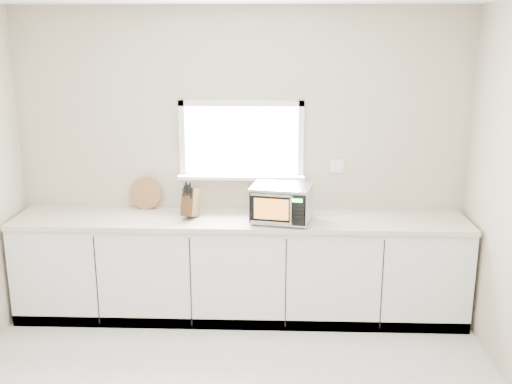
{
  "coord_description": "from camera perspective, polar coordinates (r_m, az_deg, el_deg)",
  "views": [
    {
      "loc": [
        0.32,
        -3.24,
        2.46
      ],
      "look_at": [
        0.15,
        1.55,
        1.19
      ],
      "focal_mm": 42.0,
      "sensor_mm": 36.0,
      "label": 1
    }
  ],
  "objects": [
    {
      "name": "knife_block",
      "position": [
        5.17,
        -6.23,
        -0.94
      ],
      "size": [
        0.16,
        0.25,
        0.33
      ],
      "rotation": [
        0.0,
        0.0,
        -0.26
      ],
      "color": "#4B351A",
      "rests_on": "countertop"
    },
    {
      "name": "microwave",
      "position": [
        5.03,
        2.43,
        -1.05
      ],
      "size": [
        0.54,
        0.47,
        0.31
      ],
      "rotation": [
        0.0,
        0.0,
        -0.19
      ],
      "color": "black",
      "rests_on": "countertop"
    },
    {
      "name": "back_wall",
      "position": [
        5.36,
        -1.37,
        3.03
      ],
      "size": [
        4.0,
        0.17,
        2.7
      ],
      "color": "#BAB094",
      "rests_on": "ground"
    },
    {
      "name": "cabinets",
      "position": [
        5.35,
        -1.51,
        -7.35
      ],
      "size": [
        3.92,
        0.6,
        0.88
      ],
      "primitive_type": "cube",
      "color": "silver",
      "rests_on": "ground"
    },
    {
      "name": "coffee_grinder",
      "position": [
        5.17,
        1.36,
        -1.13
      ],
      "size": [
        0.17,
        0.17,
        0.24
      ],
      "rotation": [
        0.0,
        0.0,
        -0.3
      ],
      "color": "#B9BCC1",
      "rests_on": "countertop"
    },
    {
      "name": "countertop",
      "position": [
        5.18,
        -1.55,
        -2.68
      ],
      "size": [
        3.92,
        0.64,
        0.04
      ],
      "primitive_type": "cube",
      "color": "beige",
      "rests_on": "cabinets"
    },
    {
      "name": "cutting_board",
      "position": [
        5.5,
        -10.44,
        -0.13
      ],
      "size": [
        0.29,
        0.07,
        0.29
      ],
      "primitive_type": "cylinder",
      "rotation": [
        1.4,
        0.0,
        0.0
      ],
      "color": "#915938",
      "rests_on": "countertop"
    }
  ]
}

